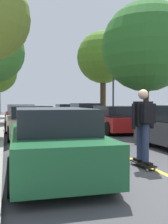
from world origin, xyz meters
TOP-DOWN VIEW (x-y plane):
  - center_line at (0.00, 4.00)m, footprint 0.12×39.20m
  - parked_car_left_nearest at (-2.22, 1.37)m, footprint 1.95×4.60m
  - parked_car_left_near at (-2.22, 7.52)m, footprint 2.03×4.54m
  - parked_car_left_far at (-2.21, 14.57)m, footprint 2.03×4.31m
  - parked_car_right_near at (2.21, 8.29)m, footprint 2.08×4.33m
  - parked_car_right_far at (2.21, 14.00)m, footprint 1.97×4.67m
  - parked_car_right_farthest at (2.21, 19.96)m, footprint 2.09×4.06m
  - street_tree_right_nearest at (3.89, 8.19)m, footprint 4.67×4.67m
  - street_tree_right_near at (3.89, 14.69)m, footprint 3.91×3.91m
  - streetlamp at (3.96, 12.85)m, footprint 0.36×0.24m
  - skateboard at (-0.15, 1.08)m, footprint 0.28×0.85m
  - skateboarder at (-0.15, 1.04)m, footprint 0.58×0.71m

SIDE VIEW (x-z plane):
  - center_line at x=0.00m, z-range 0.00..0.01m
  - skateboard at x=-0.15m, z-range 0.04..0.14m
  - parked_car_right_near at x=2.21m, z-range -0.01..1.31m
  - parked_car_right_farthest at x=2.21m, z-range -0.01..1.34m
  - parked_car_left_nearest at x=-2.22m, z-range -0.02..1.36m
  - parked_car_left_near at x=-2.22m, z-range 0.00..1.36m
  - parked_car_left_far at x=-2.21m, z-range 0.00..1.36m
  - parked_car_right_far at x=2.21m, z-range -0.01..1.44m
  - skateboarder at x=-0.15m, z-range 0.22..1.92m
  - streetlamp at x=3.96m, z-range 0.55..6.56m
  - street_tree_right_nearest at x=3.89m, z-range 1.10..7.69m
  - street_tree_right_near at x=3.89m, z-range 1.51..8.22m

